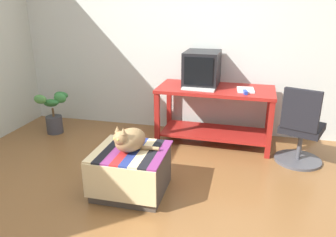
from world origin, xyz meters
TOP-DOWN VIEW (x-y plane):
  - ground_plane at (0.00, 0.00)m, footprint 14.00×14.00m
  - back_wall at (0.00, 2.05)m, footprint 8.00×0.10m
  - desk at (0.45, 1.60)m, footprint 1.44×0.70m
  - tv_monitor at (0.26, 1.71)m, footprint 0.44×0.51m
  - keyboard at (0.26, 1.45)m, footprint 0.41×0.18m
  - book at (0.82, 1.54)m, footprint 0.22×0.26m
  - ottoman_with_blanket at (-0.18, 0.23)m, footprint 0.67×0.65m
  - cat at (-0.18, 0.22)m, footprint 0.43×0.39m
  - potted_plant at (-1.73, 1.41)m, footprint 0.42×0.32m
  - office_chair at (1.44, 1.23)m, footprint 0.54×0.55m
  - stapler at (0.81, 1.40)m, footprint 0.06×0.11m

SIDE VIEW (x-z plane):
  - ground_plane at x=0.00m, z-range 0.00..0.00m
  - ottoman_with_blanket at x=-0.18m, z-range 0.00..0.43m
  - potted_plant at x=-1.73m, z-range -0.01..0.58m
  - office_chair at x=1.44m, z-range -0.06..0.83m
  - desk at x=0.45m, z-range 0.13..0.86m
  - cat at x=-0.18m, z-range 0.41..0.68m
  - book at x=0.82m, z-range 0.73..0.75m
  - keyboard at x=0.26m, z-range 0.73..0.75m
  - stapler at x=0.81m, z-range 0.73..0.77m
  - tv_monitor at x=0.26m, z-range 0.73..1.15m
  - back_wall at x=0.00m, z-range 0.00..2.60m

